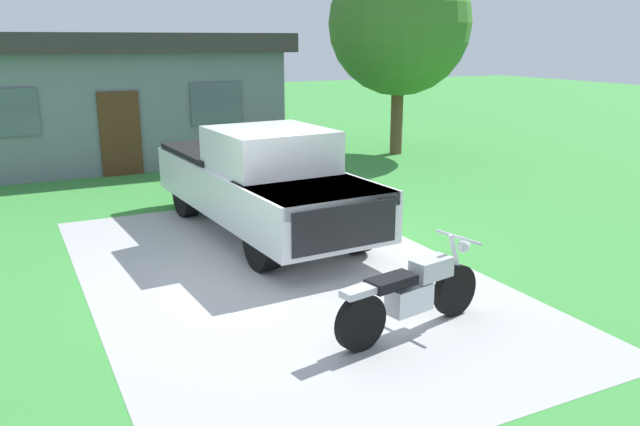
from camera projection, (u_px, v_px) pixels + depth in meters
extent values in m
plane|color=#3A8B3A|center=(281.00, 275.00, 9.40)|extent=(80.00, 80.00, 0.00)
cube|color=#A6A6A6|center=(281.00, 275.00, 9.40)|extent=(5.36, 8.72, 0.01)
cylinder|color=black|center=(455.00, 290.00, 7.98)|extent=(0.67, 0.24, 0.66)
cylinder|color=black|center=(361.00, 322.00, 7.07)|extent=(0.67, 0.24, 0.66)
cube|color=silver|center=(409.00, 299.00, 7.48)|extent=(0.60, 0.36, 0.32)
cube|color=#B7BABF|center=(431.00, 268.00, 7.61)|extent=(0.56, 0.35, 0.24)
cube|color=black|center=(391.00, 282.00, 7.24)|extent=(0.64, 0.39, 0.12)
cube|color=#B7BABF|center=(361.00, 291.00, 6.97)|extent=(0.51, 0.29, 0.08)
cylinder|color=silver|center=(456.00, 262.00, 7.88)|extent=(0.34, 0.12, 0.77)
cylinder|color=silver|center=(458.00, 237.00, 7.80)|extent=(0.17, 0.70, 0.04)
sphere|color=silver|center=(464.00, 246.00, 7.90)|extent=(0.16, 0.16, 0.16)
cylinder|color=black|center=(355.00, 227.00, 10.33)|extent=(0.35, 0.86, 0.84)
cylinder|color=black|center=(263.00, 243.00, 9.54)|extent=(0.35, 0.86, 0.84)
cylinder|color=black|center=(263.00, 186.00, 13.25)|extent=(0.35, 0.86, 0.84)
cylinder|color=black|center=(186.00, 195.00, 12.46)|extent=(0.35, 0.86, 0.84)
cube|color=silver|center=(261.00, 188.00, 11.34)|extent=(2.32, 5.71, 0.80)
cube|color=silver|center=(312.00, 193.00, 9.71)|extent=(2.01, 2.01, 0.20)
cube|color=silver|center=(270.00, 149.00, 10.80)|extent=(1.91, 2.00, 0.70)
cube|color=#3F4C56|center=(292.00, 163.00, 10.16)|extent=(1.71, 0.26, 0.60)
cube|color=black|center=(227.00, 160.00, 12.57)|extent=(2.04, 2.51, 0.50)
cube|color=black|center=(344.00, 227.00, 9.01)|extent=(1.70, 0.20, 0.64)
cylinder|color=brown|center=(397.00, 115.00, 19.09)|extent=(0.36, 0.36, 2.34)
sphere|color=#3A7128|center=(400.00, 23.00, 18.41)|extent=(4.11, 4.11, 4.11)
cube|color=slate|center=(103.00, 107.00, 18.11)|extent=(9.00, 5.00, 3.00)
cube|color=#383333|center=(98.00, 43.00, 17.65)|extent=(9.60, 5.60, 0.50)
cube|color=#4C2D19|center=(121.00, 134.00, 16.04)|extent=(1.00, 0.08, 2.10)
cube|color=#4C5966|center=(6.00, 113.00, 14.78)|extent=(1.40, 0.06, 1.10)
cube|color=#4C5966|center=(216.00, 103.00, 16.96)|extent=(1.40, 0.06, 1.10)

